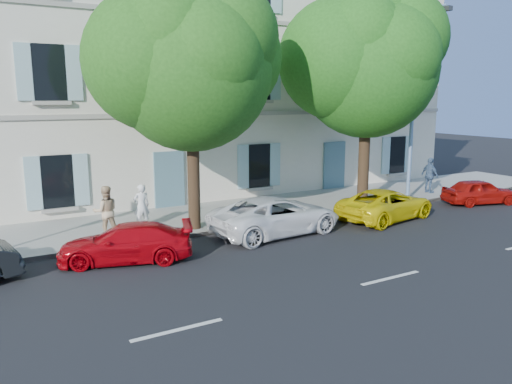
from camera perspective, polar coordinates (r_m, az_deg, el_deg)
ground at (r=16.79m, az=5.41°, el=-5.60°), size 90.00×90.00×0.00m
sidewalk at (r=20.43m, az=-1.83°, el=-2.36°), size 36.00×4.50×0.15m
kerb at (r=18.60m, az=1.34°, el=-3.66°), size 36.00×0.16×0.16m
building at (r=25.14m, az=-8.31°, el=13.60°), size 28.00×7.00×12.00m
car_red_coupe at (r=15.04m, az=-14.66°, el=-5.66°), size 4.13×2.72×1.11m
car_white_coupe at (r=17.41m, az=2.31°, el=-2.70°), size 4.93×2.55×1.33m
car_yellow_supercar at (r=20.13m, az=14.65°, el=-1.37°), size 4.63×2.74×1.21m
car_red_hatchback at (r=24.42m, az=24.19°, el=0.04°), size 3.57×2.23×1.13m
tree_left at (r=17.31m, az=-7.43°, el=13.61°), size 5.46×5.46×8.47m
tree_right at (r=21.87m, az=12.63°, el=13.63°), size 5.82×5.82×8.96m
street_lamp at (r=23.19m, az=17.85°, el=10.56°), size 0.28×1.76×8.26m
pedestrian_a at (r=18.08m, az=-12.95°, el=-1.57°), size 0.58×0.38×1.58m
pedestrian_b at (r=17.24m, az=-16.80°, el=-2.13°), size 0.89×0.73×1.71m
pedestrian_c at (r=25.51m, az=19.25°, el=1.81°), size 0.48×1.03×1.71m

